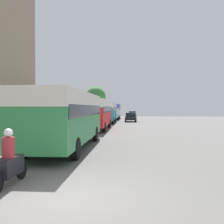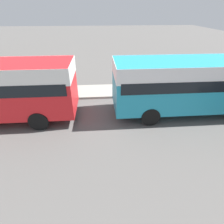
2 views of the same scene
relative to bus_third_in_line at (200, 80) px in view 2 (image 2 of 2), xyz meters
name	(u,v)px [view 2 (image 2 of 2)]	position (x,y,z in m)	size (l,w,h in m)	color
bus_third_in_line	(200,80)	(0.00, 0.00, 0.00)	(2.64, 9.51, 3.08)	teal
pedestrian_near_curb	(192,74)	(-3.89, 1.66, -1.00)	(0.35, 0.35, 1.66)	#232838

